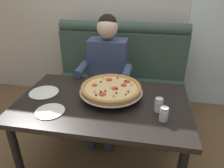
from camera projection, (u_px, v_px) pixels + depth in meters
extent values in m
plane|color=brown|center=(104.00, 167.00, 1.94)|extent=(16.00, 16.00, 0.00)
cube|color=#384C42|center=(117.00, 104.00, 2.49)|extent=(1.56, 0.60, 0.46)
cube|color=#384C42|center=(122.00, 58.00, 2.63)|extent=(1.56, 0.18, 0.65)
cylinder|color=#384C42|center=(123.00, 28.00, 2.46)|extent=(1.56, 0.14, 0.14)
cube|color=black|center=(103.00, 103.00, 1.62)|extent=(1.32, 0.82, 0.04)
cylinder|color=black|center=(18.00, 160.00, 1.58)|extent=(0.06, 0.06, 0.68)
cylinder|color=black|center=(55.00, 110.00, 2.18)|extent=(0.06, 0.06, 0.68)
cylinder|color=black|center=(171.00, 123.00, 1.99)|extent=(0.06, 0.06, 0.68)
cube|color=#2D3342|center=(104.00, 91.00, 2.15)|extent=(0.34, 0.40, 0.15)
cylinder|color=#2D3342|center=(90.00, 129.00, 2.09)|extent=(0.11, 0.11, 0.46)
cylinder|color=#2D3342|center=(109.00, 131.00, 2.06)|extent=(0.11, 0.11, 0.46)
cube|color=#38476B|center=(108.00, 65.00, 2.25)|extent=(0.40, 0.22, 0.56)
cylinder|color=#38476B|center=(81.00, 69.00, 2.09)|extent=(0.08, 0.28, 0.08)
cylinder|color=#38476B|center=(127.00, 72.00, 2.01)|extent=(0.08, 0.28, 0.08)
sphere|color=beige|center=(107.00, 28.00, 2.05)|extent=(0.21, 0.21, 0.21)
sphere|color=black|center=(107.00, 24.00, 2.05)|extent=(0.19, 0.19, 0.19)
cylinder|color=silver|center=(108.00, 102.00, 1.55)|extent=(0.01, 0.01, 0.05)
cylinder|color=silver|center=(99.00, 89.00, 1.74)|extent=(0.01, 0.01, 0.05)
cylinder|color=silver|center=(126.00, 91.00, 1.70)|extent=(0.01, 0.01, 0.05)
torus|color=silver|center=(111.00, 92.00, 1.65)|extent=(0.27, 0.27, 0.01)
cylinder|color=silver|center=(111.00, 91.00, 1.65)|extent=(0.50, 0.50, 0.00)
cylinder|color=tan|center=(111.00, 89.00, 1.64)|extent=(0.47, 0.47, 0.02)
torus|color=tan|center=(111.00, 87.00, 1.64)|extent=(0.48, 0.48, 0.03)
cylinder|color=#E5C17A|center=(111.00, 88.00, 1.64)|extent=(0.41, 0.41, 0.01)
cylinder|color=red|center=(109.00, 80.00, 1.75)|extent=(0.05, 0.05, 0.01)
cylinder|color=red|center=(127.00, 82.00, 1.72)|extent=(0.05, 0.05, 0.01)
cylinder|color=red|center=(115.00, 88.00, 1.61)|extent=(0.05, 0.05, 0.01)
cylinder|color=red|center=(102.00, 94.00, 1.53)|extent=(0.05, 0.05, 0.01)
cylinder|color=red|center=(124.00, 85.00, 1.66)|extent=(0.05, 0.05, 0.01)
cylinder|color=red|center=(95.00, 85.00, 1.66)|extent=(0.04, 0.04, 0.01)
sphere|color=black|center=(101.00, 82.00, 1.71)|extent=(0.01, 0.01, 0.01)
sphere|color=black|center=(116.00, 89.00, 1.60)|extent=(0.01, 0.01, 0.01)
sphere|color=black|center=(96.00, 95.00, 1.52)|extent=(0.01, 0.01, 0.01)
sphere|color=black|center=(117.00, 78.00, 1.77)|extent=(0.01, 0.01, 0.01)
sphere|color=black|center=(126.00, 94.00, 1.52)|extent=(0.01, 0.01, 0.01)
sphere|color=black|center=(101.00, 92.00, 1.56)|extent=(0.01, 0.01, 0.01)
sphere|color=black|center=(128.00, 91.00, 1.56)|extent=(0.01, 0.01, 0.01)
sphere|color=black|center=(126.00, 81.00, 1.72)|extent=(0.01, 0.01, 0.01)
sphere|color=black|center=(105.00, 91.00, 1.57)|extent=(0.01, 0.01, 0.01)
sphere|color=black|center=(116.00, 93.00, 1.54)|extent=(0.01, 0.01, 0.01)
cone|color=#CCC675|center=(111.00, 87.00, 1.62)|extent=(0.04, 0.04, 0.02)
cone|color=#CCC675|center=(114.00, 95.00, 1.50)|extent=(0.04, 0.04, 0.02)
cone|color=#CCC675|center=(95.00, 91.00, 1.56)|extent=(0.04, 0.04, 0.02)
cone|color=#CCC675|center=(132.00, 84.00, 1.66)|extent=(0.04, 0.04, 0.02)
cone|color=#CCC675|center=(103.00, 78.00, 1.77)|extent=(0.04, 0.04, 0.02)
cylinder|color=white|center=(158.00, 106.00, 1.48)|extent=(0.06, 0.06, 0.08)
cylinder|color=#4C6633|center=(158.00, 107.00, 1.48)|extent=(0.05, 0.05, 0.06)
cylinder|color=silver|center=(159.00, 100.00, 1.45)|extent=(0.05, 0.05, 0.02)
cylinder|color=white|center=(164.00, 115.00, 1.38)|extent=(0.06, 0.06, 0.08)
cylinder|color=#A82D19|center=(163.00, 117.00, 1.39)|extent=(0.05, 0.05, 0.05)
cylinder|color=silver|center=(165.00, 109.00, 1.36)|extent=(0.05, 0.05, 0.02)
cylinder|color=white|center=(44.00, 92.00, 1.73)|extent=(0.17, 0.17, 0.01)
cone|color=white|center=(44.00, 92.00, 1.73)|extent=(0.24, 0.24, 0.01)
cylinder|color=white|center=(50.00, 111.00, 1.48)|extent=(0.15, 0.15, 0.01)
cone|color=white|center=(50.00, 110.00, 1.48)|extent=(0.21, 0.21, 0.01)
cylinder|color=black|center=(200.00, 70.00, 3.47)|extent=(0.02, 0.02, 0.44)
cylinder|color=black|center=(215.00, 75.00, 3.27)|extent=(0.02, 0.02, 0.44)
cylinder|color=black|center=(210.00, 67.00, 3.59)|extent=(0.02, 0.02, 0.44)
cylinder|color=black|center=(224.00, 72.00, 3.40)|extent=(0.02, 0.02, 0.44)
cylinder|color=black|center=(215.00, 58.00, 3.33)|extent=(0.40, 0.40, 0.02)
cube|color=black|center=(224.00, 44.00, 3.32)|extent=(0.24, 0.25, 0.42)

